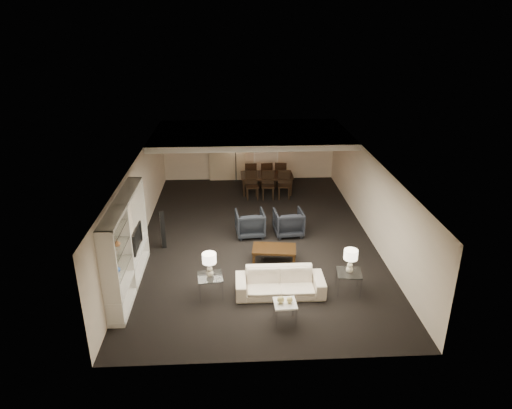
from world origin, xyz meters
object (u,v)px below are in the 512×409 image
Objects in this scene: chair_nm at (268,185)px; chair_nr at (284,185)px; coffee_table at (274,255)px; armchair_left at (250,223)px; sofa at (280,283)px; side_table_right at (348,282)px; vase_blue at (117,269)px; chair_fr at (281,174)px; table_lamp_right at (350,261)px; dining_table at (267,184)px; side_table_left at (210,286)px; floor_speaker at (163,230)px; armchair_right at (288,222)px; marble_table at (285,312)px; chair_fm at (266,174)px; table_lamp_left at (210,265)px; floor_lamp at (236,164)px; vase_amber at (117,243)px; chair_nl at (252,186)px; pendant_light at (259,147)px; chair_fl at (251,174)px; television at (134,239)px.

chair_nm is 1.00× the size of chair_nr.
armchair_left is (-0.60, 1.70, 0.19)m from coffee_table.
sofa is 1.70m from side_table_right.
vase_blue reaches higher than chair_fr.
dining_table is (-1.50, 7.02, -0.51)m from table_lamp_right.
floor_speaker is at bearing 119.50° from side_table_left.
chair_nr is at bearing -99.02° from armchair_right.
chair_fm is at bearing 88.70° from marble_table.
chair_fr is at bearing 38.57° from floor_speaker.
side_table_right is 3.45m from table_lamp_left.
table_lamp_right is at bearing 5.74° from vase_blue.
floor_lamp reaches higher than table_lamp_right.
armchair_right is 4.05m from table_lamp_left.
armchair_left is at bearing 71.57° from side_table_left.
chair_nm reaches higher than sofa.
chair_nm and chair_fr have the same top height.
dining_table reaches higher than side_table_right.
dining_table is 1.29× the size of floor_lamp.
table_lamp_left reaches higher than floor_speaker.
dining_table is 0.90m from chair_nr.
side_table_right is 0.97× the size of table_lamp_right.
chair_fm reaches higher than armchair_right.
vase_amber is at bearing -173.02° from table_lamp_left.
chair_fr is (1.20, 1.30, 0.00)m from chair_nl.
chair_fm is (-1.50, 7.67, -0.34)m from table_lamp_right.
pendant_light is 7.07m from side_table_right.
floor_speaker is 0.75× the size of floor_lamp.
marble_table is at bearing -62.64° from floor_speaker.
table_lamp_left is at bearing -103.37° from pendant_light.
chair_fr reaches higher than armchair_left.
marble_table is 0.48× the size of chair_fl.
pendant_light is 0.50× the size of chair_nl.
television reaches higher than marble_table.
table_lamp_left reaches higher than armchair_left.
marble_table is 3.88m from vase_blue.
floor_lamp is (0.72, 8.34, 0.49)m from side_table_left.
floor_speaker reaches higher than sofa.
pendant_light is at bearing 105.36° from side_table_right.
pendant_light is 0.59× the size of armchair_left.
chair_nm and chair_fm have the same top height.
side_table_right is at bearing 104.81° from chair_fl.
television reaches higher than chair_fr.
chair_nl is 0.60m from chair_nm.
table_lamp_right is at bearing 103.13° from armchair_right.
table_lamp_left is 7.29m from dining_table.
marble_table is 0.43× the size of floor_speaker.
dining_table is at bearing 102.07° from side_table_right.
television is at bearing 29.01° from armchair_left.
coffee_table is at bearing 65.25° from armchair_right.
armchair_left is at bearing -5.31° from armchair_right.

